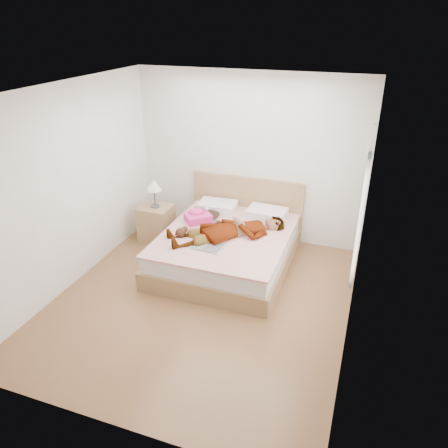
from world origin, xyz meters
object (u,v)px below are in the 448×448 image
object	(u,v)px
plush_toy	(181,232)
nightstand	(156,221)
coffee_mug	(215,235)
woman	(229,227)
phone	(206,207)
magazine	(207,247)
bed	(228,245)
towel	(198,217)

from	to	relation	value
plush_toy	nightstand	size ratio (longest dim) A/B	0.23
coffee_mug	plush_toy	size ratio (longest dim) A/B	0.56
woman	plush_toy	distance (m)	0.67
phone	nightstand	size ratio (longest dim) A/B	0.09
phone	nightstand	world-z (taller)	nightstand
magazine	coffee_mug	world-z (taller)	coffee_mug
coffee_mug	plush_toy	bearing A→B (deg)	-169.32
phone	coffee_mug	size ratio (longest dim) A/B	0.72
phone	nightstand	distance (m)	0.92
woman	magazine	world-z (taller)	woman
bed	plush_toy	size ratio (longest dim) A/B	8.92
magazine	towel	bearing A→B (deg)	121.61
woman	towel	world-z (taller)	woman
towel	magazine	xyz separation A→B (m)	(0.43, -0.70, -0.07)
phone	magazine	size ratio (longest dim) A/B	0.21
towel	magazine	bearing A→B (deg)	-58.39
bed	nightstand	bearing A→B (deg)	168.90
magazine	woman	bearing A→B (deg)	70.68
woman	coffee_mug	bearing A→B (deg)	-80.37
bed	towel	bearing A→B (deg)	164.97
woman	nightstand	xyz separation A→B (m)	(-1.35, 0.37, -0.28)
nightstand	bed	bearing A→B (deg)	-11.10
coffee_mug	nightstand	size ratio (longest dim) A/B	0.13
woman	nightstand	distance (m)	1.43
bed	nightstand	distance (m)	1.32
woman	coffee_mug	world-z (taller)	woman
woman	magazine	xyz separation A→B (m)	(-0.15, -0.44, -0.11)
woman	phone	distance (m)	0.64
bed	woman	bearing A→B (deg)	-65.69
woman	bed	world-z (taller)	bed
bed	nightstand	world-z (taller)	nightstand
coffee_mug	nightstand	bearing A→B (deg)	155.91
magazine	nightstand	xyz separation A→B (m)	(-1.19, 0.81, -0.18)
phone	woman	bearing A→B (deg)	-76.76
woman	nightstand	bearing A→B (deg)	-143.38
plush_toy	nightstand	bearing A→B (deg)	139.70
phone	coffee_mug	bearing A→B (deg)	-96.51
woman	towel	distance (m)	0.64
magazine	plush_toy	world-z (taller)	plush_toy
nightstand	towel	bearing A→B (deg)	-8.30
woman	towel	xyz separation A→B (m)	(-0.58, 0.26, -0.04)
woman	coffee_mug	distance (m)	0.24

